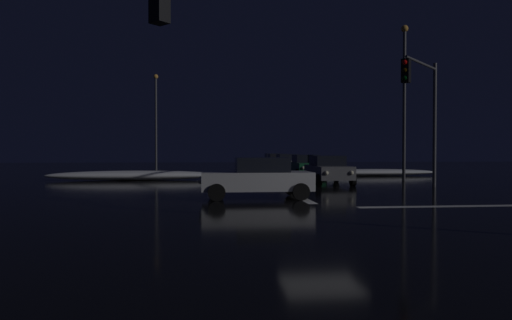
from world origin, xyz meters
TOP-DOWN VIEW (x-y plane):
  - ground at (0.00, 0.00)m, footprint 120.00×120.00m
  - stop_line_north at (0.00, 7.43)m, footprint 0.35×12.66m
  - centre_line_ns at (0.00, 19.03)m, footprint 22.00×0.15m
  - snow_bank_left_curb at (-8.23, 14.74)m, footprint 10.84×1.50m
  - snow_bank_right_curb at (8.23, 18.12)m, footprint 10.02×1.50m
  - sedan_gray at (2.95, 10.27)m, footprint 2.02×4.33m
  - sedan_green at (3.18, 17.04)m, footprint 2.02×4.33m
  - sedan_white at (3.00, 23.53)m, footprint 2.02×4.33m
  - sedan_orange at (2.93, 28.84)m, footprint 2.02×4.33m
  - sedan_blue at (3.38, 34.86)m, footprint 2.02×4.33m
  - sedan_silver_crossing at (-1.70, 3.17)m, footprint 4.33×2.02m
  - traffic_signal_ne at (6.65, 6.65)m, footprint 3.10×3.10m
  - traffic_signal_sw at (-6.39, -6.39)m, footprint 3.58×3.58m
  - streetlamp_left_far at (-8.53, 29.03)m, footprint 0.44×0.44m
  - streetlamp_right_near at (8.53, 13.03)m, footprint 0.44×0.44m

SIDE VIEW (x-z plane):
  - ground at x=0.00m, z-range -0.10..0.00m
  - stop_line_north at x=0.00m, z-range 0.00..0.01m
  - centre_line_ns at x=0.00m, z-range 0.00..0.01m
  - snow_bank_right_curb at x=8.23m, z-range 0.00..0.50m
  - snow_bank_left_curb at x=-8.23m, z-range 0.00..0.60m
  - sedan_gray at x=2.95m, z-range 0.02..1.59m
  - sedan_green at x=3.18m, z-range 0.02..1.59m
  - sedan_white at x=3.00m, z-range 0.02..1.59m
  - sedan_orange at x=2.93m, z-range 0.02..1.59m
  - sedan_blue at x=3.38m, z-range 0.02..1.59m
  - sedan_silver_crossing at x=-1.70m, z-range 0.02..1.59m
  - traffic_signal_sw at x=-6.39m, z-range 1.16..7.06m
  - traffic_signal_ne at x=6.65m, z-range 1.18..7.46m
  - streetlamp_left_far at x=-8.53m, z-range 0.69..9.70m
  - streetlamp_right_near at x=8.53m, z-range 0.70..10.35m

